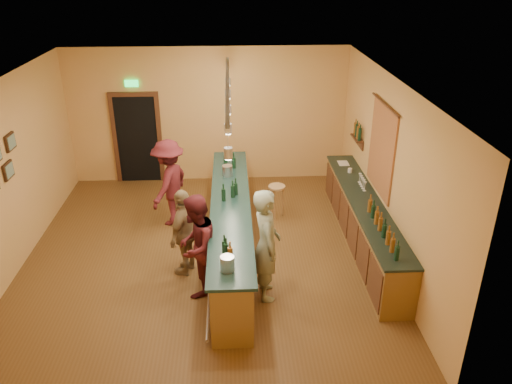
{
  "coord_description": "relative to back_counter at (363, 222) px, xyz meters",
  "views": [
    {
      "loc": [
        0.53,
        -7.91,
        4.99
      ],
      "look_at": [
        0.95,
        0.2,
        1.15
      ],
      "focal_mm": 35.0,
      "sensor_mm": 36.0,
      "label": 1
    }
  ],
  "objects": [
    {
      "name": "doorway",
      "position": [
        -4.67,
        3.3,
        0.64
      ],
      "size": [
        1.15,
        0.09,
        2.48
      ],
      "color": "black",
      "rests_on": "wall_back"
    },
    {
      "name": "customer_b",
      "position": [
        -3.26,
        -0.7,
        0.3
      ],
      "size": [
        0.7,
        0.99,
        1.56
      ],
      "primitive_type": "imported",
      "rotation": [
        0.0,
        0.0,
        -1.97
      ],
      "color": "#997A51",
      "rests_on": "floor"
    },
    {
      "name": "bartender",
      "position": [
        -1.93,
        -1.44,
        0.45
      ],
      "size": [
        0.51,
        0.72,
        1.87
      ],
      "primitive_type": "imported",
      "rotation": [
        0.0,
        0.0,
        1.66
      ],
      "color": "gray",
      "rests_on": "floor"
    },
    {
      "name": "pendant_track",
      "position": [
        -2.48,
        -0.18,
        2.5
      ],
      "size": [
        0.11,
        4.6,
        0.5
      ],
      "color": "silver",
      "rests_on": "ceiling"
    },
    {
      "name": "back_counter",
      "position": [
        0.0,
        0.0,
        0.0
      ],
      "size": [
        0.6,
        4.55,
        1.27
      ],
      "color": "brown",
      "rests_on": "floor"
    },
    {
      "name": "tapestry",
      "position": [
        0.26,
        0.22,
        1.36
      ],
      "size": [
        0.03,
        1.4,
        1.6
      ],
      "primitive_type": "cube",
      "color": "maroon",
      "rests_on": "wall_right"
    },
    {
      "name": "wall_back",
      "position": [
        -2.97,
        3.32,
        1.11
      ],
      "size": [
        6.5,
        0.02,
        3.2
      ],
      "primitive_type": "cube",
      "color": "gold",
      "rests_on": "floor"
    },
    {
      "name": "floor",
      "position": [
        -2.97,
        -0.18,
        -0.49
      ],
      "size": [
        7.0,
        7.0,
        0.0
      ],
      "primitive_type": "plane",
      "color": "brown",
      "rests_on": "ground"
    },
    {
      "name": "wall_right",
      "position": [
        0.28,
        -0.18,
        1.11
      ],
      "size": [
        0.02,
        7.0,
        3.2
      ],
      "primitive_type": "cube",
      "color": "gold",
      "rests_on": "floor"
    },
    {
      "name": "bar_stool",
      "position": [
        -1.52,
        1.21,
        0.09
      ],
      "size": [
        0.35,
        0.35,
        0.72
      ],
      "rotation": [
        0.0,
        0.0,
        -0.02
      ],
      "color": "#A57C4A",
      "rests_on": "floor"
    },
    {
      "name": "wall_left",
      "position": [
        -6.22,
        -0.18,
        1.11
      ],
      "size": [
        0.02,
        7.0,
        3.2
      ],
      "primitive_type": "cube",
      "color": "gold",
      "rests_on": "floor"
    },
    {
      "name": "customer_a",
      "position": [
        -3.03,
        -1.31,
        0.37
      ],
      "size": [
        0.86,
        0.98,
        1.72
      ],
      "primitive_type": "imported",
      "rotation": [
        0.0,
        0.0,
        -1.85
      ],
      "color": "#59191E",
      "rests_on": "floor"
    },
    {
      "name": "bottle_shelf",
      "position": [
        0.2,
        1.72,
        1.18
      ],
      "size": [
        0.17,
        0.55,
        0.54
      ],
      "color": "#482815",
      "rests_on": "wall_right"
    },
    {
      "name": "wall_front",
      "position": [
        -2.97,
        -3.68,
        1.11
      ],
      "size": [
        6.5,
        0.02,
        3.2
      ],
      "primitive_type": "cube",
      "color": "gold",
      "rests_on": "floor"
    },
    {
      "name": "tasting_bar",
      "position": [
        -2.48,
        -0.18,
        0.12
      ],
      "size": [
        0.73,
        5.1,
        1.38
      ],
      "color": "brown",
      "rests_on": "floor"
    },
    {
      "name": "customer_c",
      "position": [
        -3.7,
        1.09,
        0.41
      ],
      "size": [
        1.04,
        1.32,
        1.79
      ],
      "primitive_type": "imported",
      "rotation": [
        0.0,
        0.0,
        -1.95
      ],
      "color": "#59191E",
      "rests_on": "floor"
    },
    {
      "name": "ceiling",
      "position": [
        -2.97,
        -0.18,
        2.71
      ],
      "size": [
        6.5,
        7.0,
        0.02
      ],
      "primitive_type": "cube",
      "color": "silver",
      "rests_on": "wall_back"
    }
  ]
}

